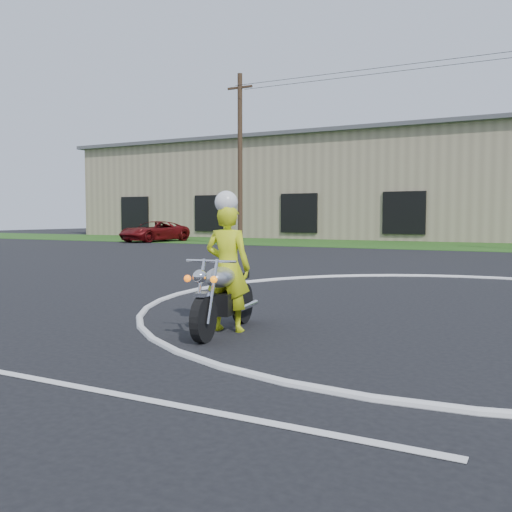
% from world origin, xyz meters
% --- Properties ---
extents(ground, '(120.00, 120.00, 0.00)m').
position_xyz_m(ground, '(0.00, 0.00, 0.00)').
color(ground, black).
rests_on(ground, ground).
extents(primary_motorcycle, '(0.77, 2.19, 1.16)m').
position_xyz_m(primary_motorcycle, '(-2.91, -0.91, 0.56)').
color(primary_motorcycle, black).
rests_on(primary_motorcycle, ground).
extents(rider_primary_grp, '(0.77, 0.57, 2.15)m').
position_xyz_m(rider_primary_grp, '(-2.92, -0.77, 1.04)').
color(rider_primary_grp, '#CEDE17').
rests_on(rider_primary_grp, ground).
extents(pickup_grp, '(3.21, 5.45, 1.42)m').
position_xyz_m(pickup_grp, '(-23.17, 23.34, 0.71)').
color(pickup_grp, '#5D0A0C').
rests_on(pickup_grp, ground).
extents(warehouse, '(41.00, 17.00, 8.30)m').
position_xyz_m(warehouse, '(-18.00, 39.99, 4.16)').
color(warehouse, tan).
rests_on(warehouse, ground).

